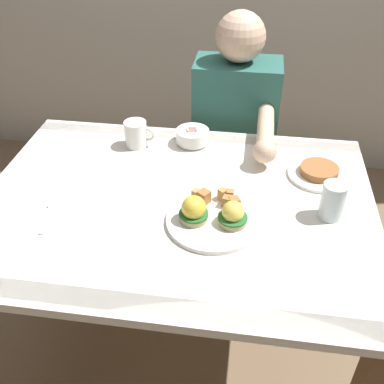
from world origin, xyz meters
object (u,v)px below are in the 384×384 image
object	(u,v)px
fork	(48,214)
side_plate	(319,173)
fruit_bowl	(192,136)
coffee_mug	(136,133)
diner_person	(235,134)
dining_table	(177,227)
water_glass_near	(332,203)
eggs_benedict_plate	(213,215)

from	to	relation	value
fork	side_plate	world-z (taller)	side_plate
fruit_bowl	side_plate	xyz separation A→B (m)	(0.44, -0.15, -0.02)
coffee_mug	side_plate	world-z (taller)	coffee_mug
side_plate	diner_person	xyz separation A→B (m)	(-0.30, 0.40, -0.10)
fruit_bowl	fork	xyz separation A→B (m)	(-0.36, -0.47, -0.03)
dining_table	fruit_bowl	xyz separation A→B (m)	(-0.00, 0.35, 0.14)
fork	water_glass_near	size ratio (longest dim) A/B	1.38
dining_table	side_plate	size ratio (longest dim) A/B	6.00
coffee_mug	fork	distance (m)	0.46
dining_table	water_glass_near	size ratio (longest dim) A/B	10.64
eggs_benedict_plate	coffee_mug	size ratio (longest dim) A/B	2.43
fruit_bowl	eggs_benedict_plate	bearing A→B (deg)	-74.27
eggs_benedict_plate	coffee_mug	bearing A→B (deg)	129.21
fork	coffee_mug	bearing A→B (deg)	68.77
side_plate	diner_person	bearing A→B (deg)	126.38
fork	dining_table	bearing A→B (deg)	18.13
fruit_bowl	water_glass_near	bearing A→B (deg)	-37.98
fork	fruit_bowl	bearing A→B (deg)	52.51
coffee_mug	water_glass_near	distance (m)	0.72
dining_table	coffee_mug	distance (m)	0.39
dining_table	water_glass_near	bearing A→B (deg)	-0.85
eggs_benedict_plate	fork	xyz separation A→B (m)	(-0.48, -0.03, -0.02)
fruit_bowl	coffee_mug	world-z (taller)	coffee_mug
fruit_bowl	side_plate	distance (m)	0.46
fruit_bowl	fork	world-z (taller)	fruit_bowl
diner_person	water_glass_near	bearing A→B (deg)	-62.80
fruit_bowl	coffee_mug	xyz separation A→B (m)	(-0.19, -0.04, 0.02)
coffee_mug	diner_person	world-z (taller)	diner_person
eggs_benedict_plate	side_plate	xyz separation A→B (m)	(0.32, 0.28, -0.01)
dining_table	diner_person	size ratio (longest dim) A/B	1.05
coffee_mug	diner_person	size ratio (longest dim) A/B	0.10
diner_person	dining_table	bearing A→B (deg)	-103.33
side_plate	fork	bearing A→B (deg)	-158.34
coffee_mug	diner_person	bearing A→B (deg)	41.23
dining_table	coffee_mug	xyz separation A→B (m)	(-0.20, 0.30, 0.16)
fork	eggs_benedict_plate	bearing A→B (deg)	4.16
water_glass_near	side_plate	size ratio (longest dim) A/B	0.56
coffee_mug	side_plate	size ratio (longest dim) A/B	0.56
dining_table	fork	distance (m)	0.39
water_glass_near	side_plate	bearing A→B (deg)	94.52
fork	water_glass_near	world-z (taller)	water_glass_near
dining_table	fruit_bowl	distance (m)	0.37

